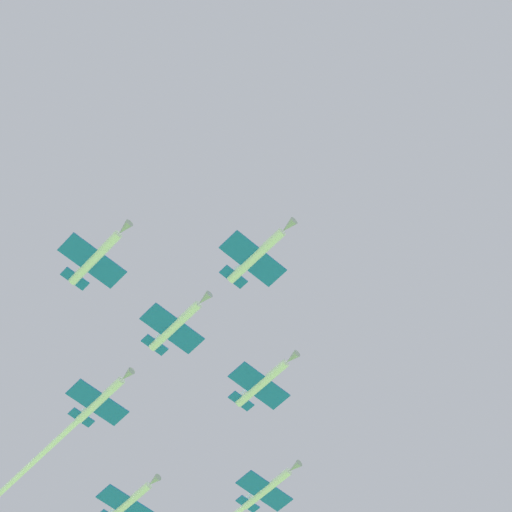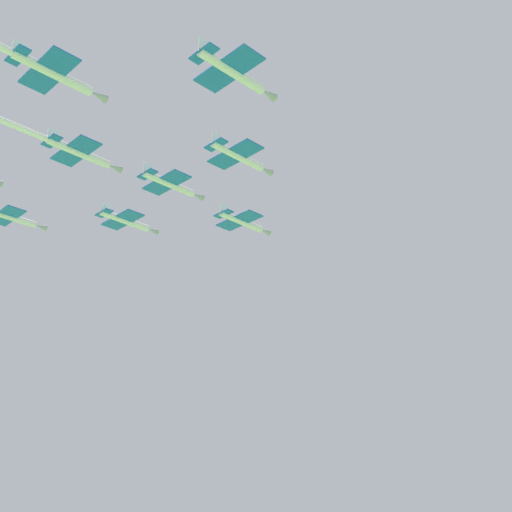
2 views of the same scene
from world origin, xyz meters
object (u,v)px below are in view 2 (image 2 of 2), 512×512
at_px(jet_starboard_inner, 239,156).
at_px(jet_port_outer, 170,184).
at_px(jet_lead, 242,222).
at_px(jet_port_inner, 126,221).
at_px(jet_center_rear, 234,72).

relative_size(jet_starboard_inner, jet_port_outer, 1.00).
height_order(jet_lead, jet_port_inner, jet_port_inner).
distance_m(jet_port_inner, jet_center_rear, 48.82).
height_order(jet_lead, jet_center_rear, jet_lead).
bearing_deg(jet_lead, jet_port_outer, -90.00).
height_order(jet_starboard_inner, jet_port_outer, jet_port_outer).
relative_size(jet_port_outer, jet_center_rear, 1.00).
distance_m(jet_lead, jet_port_outer, 17.04).
distance_m(jet_port_inner, jet_port_outer, 15.56).
bearing_deg(jet_lead, jet_center_rear, -45.00).
bearing_deg(jet_lead, jet_starboard_inner, -45.00).
bearing_deg(jet_starboard_inner, jet_port_outer, -174.29).
xyz_separation_m(jet_lead, jet_starboard_inner, (1.94, 21.74, 0.89)).
xyz_separation_m(jet_port_inner, jet_port_outer, (-8.72, 12.83, 1.22)).
xyz_separation_m(jet_starboard_inner, jet_center_rear, (1.94, 21.74, -1.37)).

